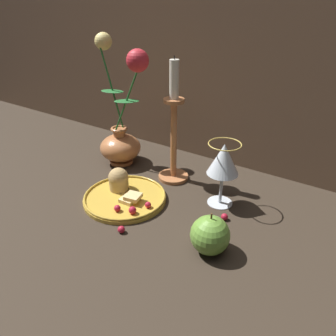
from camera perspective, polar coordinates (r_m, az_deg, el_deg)
ground_plane at (r=0.85m, az=-4.03°, el=-5.52°), size 2.40×2.40×0.00m
vase at (r=1.00m, az=-8.17°, el=6.31°), size 0.20×0.13×0.38m
plate_with_pastries at (r=0.85m, az=-7.74°, el=-4.36°), size 0.21×0.21×0.07m
wine_glass at (r=0.79m, az=9.62°, el=1.17°), size 0.08×0.08×0.17m
candlestick at (r=0.89m, az=0.83°, el=5.95°), size 0.09×0.09×0.34m
apple_beside_vase at (r=0.68m, az=7.33°, el=-11.50°), size 0.08×0.08×0.09m
berry_near_plate at (r=0.79m, az=9.80°, el=-8.38°), size 0.02×0.02×0.02m
berry_front_center at (r=0.75m, az=-8.14°, el=-10.55°), size 0.02×0.02×0.02m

